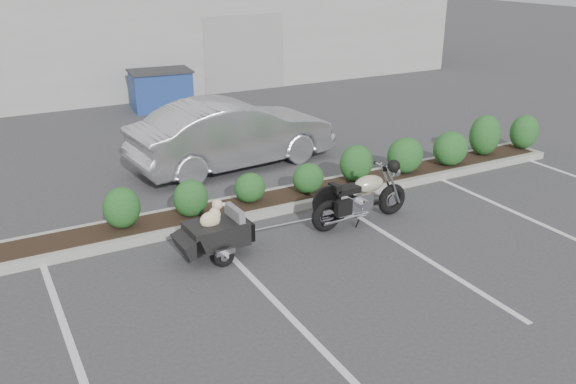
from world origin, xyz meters
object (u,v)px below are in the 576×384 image
motorcycle (361,198)px  dumpster (161,90)px  pet_trailer (215,233)px  sedan (233,133)px

motorcycle → dumpster: 10.01m
pet_trailer → sedan: size_ratio=0.35×
motorcycle → sedan: size_ratio=0.44×
pet_trailer → sedan: 4.48m
motorcycle → sedan: (-0.73, 3.98, 0.29)m
pet_trailer → dumpster: 10.24m
pet_trailer → motorcycle: bearing=-2.8°
motorcycle → sedan: 4.06m
dumpster → pet_trailer: bearing=-97.7°
motorcycle → pet_trailer: (-2.78, 0.02, -0.06)m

